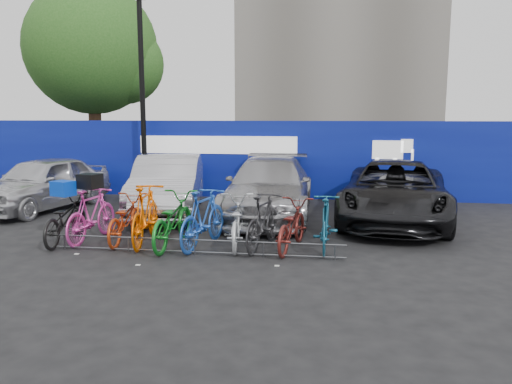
% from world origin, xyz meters
% --- Properties ---
extents(ground, '(100.00, 100.00, 0.00)m').
position_xyz_m(ground, '(0.00, 0.00, 0.00)').
color(ground, black).
rests_on(ground, ground).
extents(hoarding, '(22.00, 0.18, 2.40)m').
position_xyz_m(hoarding, '(0.01, 6.00, 1.20)').
color(hoarding, navy).
rests_on(hoarding, ground).
extents(tree, '(5.40, 5.20, 7.80)m').
position_xyz_m(tree, '(-6.77, 10.06, 5.07)').
color(tree, '#382314').
rests_on(tree, ground).
extents(lamppost, '(0.25, 0.50, 6.11)m').
position_xyz_m(lamppost, '(-3.20, 5.40, 3.27)').
color(lamppost, black).
rests_on(lamppost, ground).
extents(bike_rack, '(5.60, 0.03, 0.30)m').
position_xyz_m(bike_rack, '(-0.00, -0.60, 0.16)').
color(bike_rack, '#595B60').
rests_on(bike_rack, ground).
extents(car_0, '(2.53, 4.55, 1.46)m').
position_xyz_m(car_0, '(-5.31, 3.18, 0.73)').
color(car_0, '#B9B9BE').
rests_on(car_0, ground).
extents(car_1, '(2.49, 4.85, 1.52)m').
position_xyz_m(car_1, '(-1.72, 3.16, 0.76)').
color(car_1, '#B2B1B6').
rests_on(car_1, ground).
extents(car_2, '(2.15, 5.15, 1.49)m').
position_xyz_m(car_2, '(0.97, 3.15, 0.74)').
color(car_2, '#9F9EA3').
rests_on(car_2, ground).
extents(car_3, '(3.17, 5.61, 1.48)m').
position_xyz_m(car_3, '(4.06, 2.88, 0.74)').
color(car_3, black).
rests_on(car_3, ground).
extents(bike_0, '(0.77, 1.89, 0.97)m').
position_xyz_m(bike_0, '(-2.84, -0.11, 0.49)').
color(bike_0, black).
rests_on(bike_0, ground).
extents(bike_1, '(0.68, 1.87, 1.10)m').
position_xyz_m(bike_1, '(-2.36, 0.09, 0.55)').
color(bike_1, '#DA3AA3').
rests_on(bike_1, ground).
extents(bike_2, '(0.69, 1.83, 0.95)m').
position_xyz_m(bike_2, '(-1.65, 0.11, 0.48)').
color(bike_2, '#AE3711').
rests_on(bike_2, ground).
extents(bike_3, '(0.78, 2.06, 1.21)m').
position_xyz_m(bike_3, '(-1.16, -0.01, 0.61)').
color(bike_3, '#F86003').
rests_on(bike_3, ground).
extents(bike_4, '(0.81, 2.06, 1.06)m').
position_xyz_m(bike_4, '(-0.58, -0.11, 0.53)').
color(bike_4, '#13751E').
rests_on(bike_4, ground).
extents(bike_5, '(0.94, 2.00, 1.16)m').
position_xyz_m(bike_5, '(0.04, -0.06, 0.58)').
color(bike_5, blue).
rests_on(bike_5, ground).
extents(bike_6, '(0.89, 1.96, 0.99)m').
position_xyz_m(bike_6, '(0.66, 0.08, 0.50)').
color(bike_6, '#B8BBC0').
rests_on(bike_6, ground).
extents(bike_7, '(0.89, 1.88, 1.09)m').
position_xyz_m(bike_7, '(1.22, -0.02, 0.54)').
color(bike_7, '#242426').
rests_on(bike_7, ground).
extents(bike_8, '(0.96, 1.90, 0.96)m').
position_xyz_m(bike_8, '(1.76, -0.02, 0.48)').
color(bike_8, maroon).
rests_on(bike_8, ground).
extents(bike_9, '(0.54, 1.77, 1.06)m').
position_xyz_m(bike_9, '(2.41, 0.09, 0.53)').
color(bike_9, '#15526F').
rests_on(bike_9, ground).
extents(cargo_crate, '(0.50, 0.44, 0.30)m').
position_xyz_m(cargo_crate, '(-2.84, -0.11, 1.12)').
color(cargo_crate, '#0637C2').
rests_on(cargo_crate, bike_0).
extents(cargo_topcase, '(0.49, 0.46, 0.30)m').
position_xyz_m(cargo_topcase, '(-2.36, 0.09, 1.25)').
color(cargo_topcase, black).
rests_on(cargo_topcase, bike_1).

